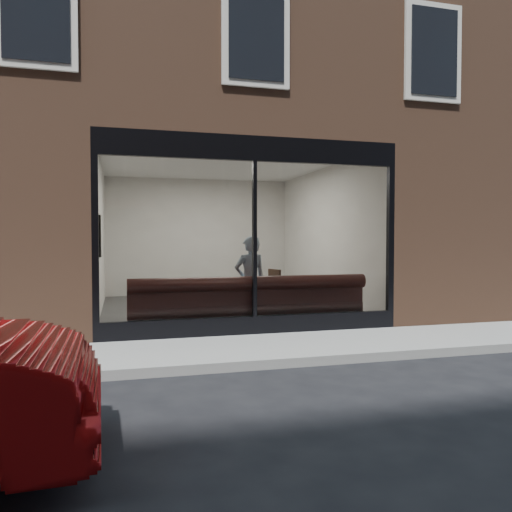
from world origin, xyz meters
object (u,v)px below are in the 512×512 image
object	(u,v)px
cafe_table_right	(303,279)
cafe_chair_right	(266,306)
cafe_table_left	(156,284)
person	(250,282)
banquette	(248,317)

from	to	relation	value
cafe_table_right	cafe_chair_right	distance (m)	0.93
cafe_table_left	cafe_table_right	world-z (taller)	cafe_table_left
person	cafe_table_right	distance (m)	1.65
cafe_table_left	cafe_chair_right	world-z (taller)	cafe_table_left
cafe_table_left	cafe_chair_right	distance (m)	2.22
banquette	person	distance (m)	0.65
cafe_table_left	person	bearing A→B (deg)	-21.61
person	cafe_table_right	world-z (taller)	person
banquette	cafe_table_left	xyz separation A→B (m)	(-1.48, 0.91, 0.52)
person	cafe_chair_right	bearing A→B (deg)	-131.93
person	cafe_table_right	xyz separation A→B (m)	(1.34, 0.96, -0.06)
banquette	cafe_table_left	size ratio (longest dim) A/B	6.48
person	cafe_table_right	size ratio (longest dim) A/B	2.84
banquette	person	size ratio (longest dim) A/B	2.50
cafe_table_left	cafe_table_right	bearing A→B (deg)	6.49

